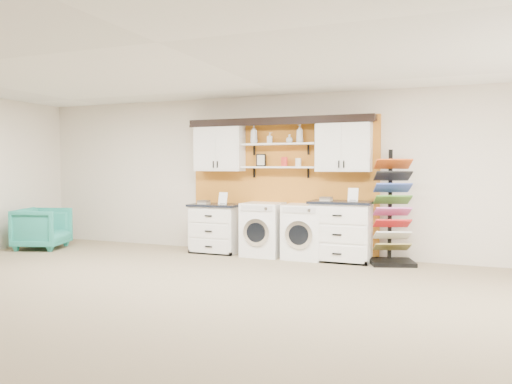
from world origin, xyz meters
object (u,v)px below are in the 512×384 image
at_px(dryer, 304,231).
at_px(sample_rack, 392,229).
at_px(base_cabinet_left, 216,228).
at_px(base_cabinet_right, 341,231).
at_px(washer, 263,229).
at_px(armchair, 42,228).

xyz_separation_m(dryer, sample_rack, (1.42, 0.04, 0.11)).
bearing_deg(sample_rack, dryer, 163.18).
height_order(base_cabinet_left, base_cabinet_right, base_cabinet_right).
relative_size(washer, dryer, 1.01).
distance_m(base_cabinet_left, sample_rack, 3.06).
bearing_deg(base_cabinet_right, washer, -179.86).
distance_m(base_cabinet_right, armchair, 5.53).
height_order(base_cabinet_right, armchair, base_cabinet_right).
xyz_separation_m(base_cabinet_left, base_cabinet_right, (2.26, -0.00, 0.05)).
distance_m(washer, armchair, 4.19).
relative_size(base_cabinet_left, base_cabinet_right, 0.89).
bearing_deg(armchair, base_cabinet_left, -92.15).
height_order(base_cabinet_left, armchair, base_cabinet_left).
bearing_deg(base_cabinet_left, sample_rack, 0.68).
relative_size(dryer, armchair, 1.08).
bearing_deg(base_cabinet_left, base_cabinet_right, -0.00).
distance_m(dryer, sample_rack, 1.42).
distance_m(base_cabinet_left, washer, 0.90).
distance_m(washer, sample_rack, 2.16).
bearing_deg(sample_rack, base_cabinet_right, 164.18).
bearing_deg(base_cabinet_left, armchair, -164.94).
xyz_separation_m(base_cabinet_right, armchair, (-5.46, -0.86, -0.11)).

